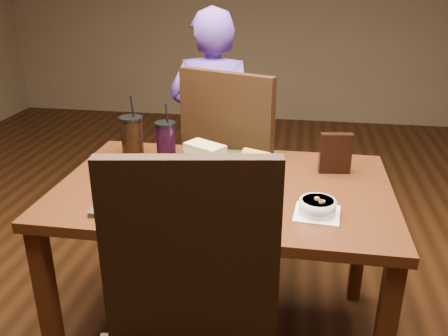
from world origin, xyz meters
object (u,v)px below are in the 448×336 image
at_px(chair_far, 229,165).
at_px(baguette_near, 189,211).
at_px(baguette_far, 257,157).
at_px(salad_bowl, 172,189).
at_px(soup_bowl, 318,206).
at_px(tray_far, 230,164).
at_px(chip_bag, 335,153).
at_px(sandwich_near, 120,183).
at_px(cup_cola, 132,136).
at_px(cup_berry, 166,139).
at_px(diner, 213,129).
at_px(tray_near, 160,199).
at_px(dining_table, 224,205).
at_px(sandwich_far, 205,152).

distance_m(chair_far, baguette_near, 0.87).
bearing_deg(baguette_far, salad_bowl, -125.02).
height_order(soup_bowl, baguette_near, baguette_near).
relative_size(tray_far, chip_bag, 2.48).
xyz_separation_m(chair_far, salad_bowl, (-0.10, -0.71, 0.19)).
xyz_separation_m(sandwich_near, cup_cola, (-0.09, 0.40, 0.05)).
bearing_deg(cup_berry, diner, 81.72).
distance_m(diner, salad_bowl, 1.09).
height_order(tray_near, baguette_far, baguette_far).
bearing_deg(dining_table, tray_near, -137.31).
bearing_deg(tray_near, tray_far, 62.24).
relative_size(soup_bowl, cup_cola, 0.59).
bearing_deg(baguette_near, dining_table, 79.10).
height_order(diner, tray_near, diner).
height_order(chair_far, baguette_near, chair_far).
distance_m(dining_table, sandwich_far, 0.28).
bearing_deg(sandwich_near, cup_cola, 103.02).
relative_size(cup_berry, chip_bag, 1.48).
xyz_separation_m(tray_near, baguette_near, (0.14, -0.14, 0.03)).
bearing_deg(sandwich_far, salad_bowl, -95.58).
relative_size(dining_table, salad_bowl, 5.86).
xyz_separation_m(chair_far, cup_berry, (-0.25, -0.27, 0.21)).
relative_size(chair_far, baguette_far, 9.14).
height_order(diner, baguette_near, diner).
bearing_deg(tray_near, diner, 90.58).
relative_size(dining_table, sandwich_far, 6.60).
distance_m(sandwich_near, baguette_far, 0.59).
distance_m(salad_bowl, cup_berry, 0.47).
bearing_deg(sandwich_near, salad_bowl, -11.20).
bearing_deg(chip_bag, chair_far, 139.10).
height_order(soup_bowl, cup_berry, cup_berry).
height_order(salad_bowl, cup_berry, cup_berry).
xyz_separation_m(chair_far, diner, (-0.15, 0.37, 0.06)).
bearing_deg(tray_far, diner, 106.52).
bearing_deg(baguette_far, chair_far, 116.91).
relative_size(cup_cola, cup_berry, 1.13).
relative_size(diner, chip_bag, 8.08).
bearing_deg(chair_far, cup_cola, -145.54).
distance_m(tray_near, baguette_near, 0.20).
relative_size(dining_table, chip_bag, 7.69).
bearing_deg(baguette_near, tray_far, 83.60).
bearing_deg(chair_far, sandwich_far, -100.76).
bearing_deg(sandwich_far, cup_cola, 173.60).
xyz_separation_m(salad_bowl, cup_cola, (-0.30, 0.44, 0.04)).
xyz_separation_m(chair_far, soup_bowl, (0.42, -0.72, 0.16)).
height_order(salad_bowl, cup_cola, cup_cola).
xyz_separation_m(soup_bowl, cup_cola, (-0.82, 0.44, 0.06)).
relative_size(soup_bowl, chip_bag, 0.98).
bearing_deg(sandwich_near, diner, 81.54).
relative_size(diner, sandwich_near, 12.04).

